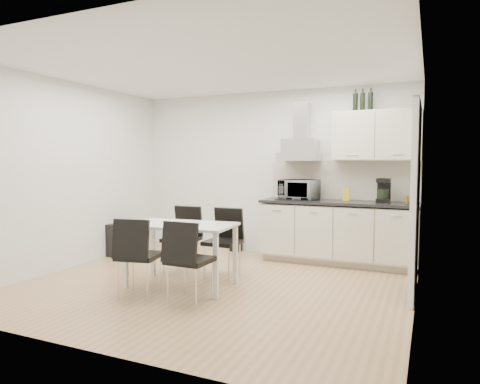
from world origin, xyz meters
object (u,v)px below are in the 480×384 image
object	(u,v)px
kitchenette	(341,207)
chair_near_left	(140,257)
guitar_amp	(125,238)
chair_far_left	(181,240)
dining_table	(181,232)
chair_near_right	(190,261)
chair_far_right	(222,243)
floor_speaker	(236,243)

from	to	relation	value
kitchenette	chair_near_left	bearing A→B (deg)	-125.23
kitchenette	guitar_amp	bearing A→B (deg)	-166.95
chair_far_left	chair_near_left	size ratio (longest dim) A/B	1.00
dining_table	guitar_amp	bearing A→B (deg)	142.53
chair_far_left	guitar_amp	size ratio (longest dim) A/B	1.40
dining_table	chair_near_right	size ratio (longest dim) A/B	1.48
chair_far_right	chair_near_right	size ratio (longest dim) A/B	1.00
chair_far_left	guitar_amp	xyz separation A→B (m)	(-1.44, 0.62, -0.19)
chair_near_left	chair_far_right	bearing A→B (deg)	54.78
chair_far_right	chair_near_left	bearing A→B (deg)	66.28
kitchenette	chair_near_left	distance (m)	3.02
chair_far_right	chair_near_right	distance (m)	1.05
chair_far_left	floor_speaker	size ratio (longest dim) A/B	3.17
dining_table	chair_near_left	xyz separation A→B (m)	(-0.21, -0.53, -0.22)
chair_far_left	guitar_amp	world-z (taller)	chair_far_left
chair_near_left	dining_table	bearing A→B (deg)	57.25
chair_far_left	chair_far_right	world-z (taller)	same
dining_table	guitar_amp	xyz separation A→B (m)	(-1.77, 1.15, -0.40)
dining_table	chair_far_right	size ratio (longest dim) A/B	1.48
chair_near_right	chair_near_left	bearing A→B (deg)	-174.87
chair_far_left	chair_far_right	xyz separation A→B (m)	(0.60, 0.02, 0.00)
chair_near_right	guitar_amp	size ratio (longest dim) A/B	1.40
chair_near_left	floor_speaker	bearing A→B (deg)	79.26
kitchenette	chair_far_right	world-z (taller)	kitchenette
chair_near_right	chair_far_right	bearing A→B (deg)	98.46
kitchenette	chair_near_right	xyz separation A→B (m)	(-1.11, -2.40, -0.39)
chair_near_left	chair_near_right	world-z (taller)	same
chair_near_left	guitar_amp	size ratio (longest dim) A/B	1.40
floor_speaker	chair_near_left	bearing A→B (deg)	-70.77
floor_speaker	dining_table	bearing A→B (deg)	-64.91
chair_far_right	chair_near_left	distance (m)	1.19
kitchenette	chair_near_right	world-z (taller)	kitchenette
kitchenette	dining_table	distance (m)	2.45
chair_near_left	floor_speaker	distance (m)	2.63
kitchenette	chair_far_right	xyz separation A→B (m)	(-1.25, -1.36, -0.39)
dining_table	chair_near_right	bearing A→B (deg)	-54.39
chair_far_right	chair_near_left	world-z (taller)	same
chair_far_right	chair_near_left	xyz separation A→B (m)	(-0.48, -1.09, 0.00)
chair_far_left	chair_near_left	distance (m)	1.07
chair_far_left	floor_speaker	distance (m)	1.57
chair_far_left	chair_near_right	bearing A→B (deg)	125.23
chair_far_right	guitar_amp	bearing A→B (deg)	-16.14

